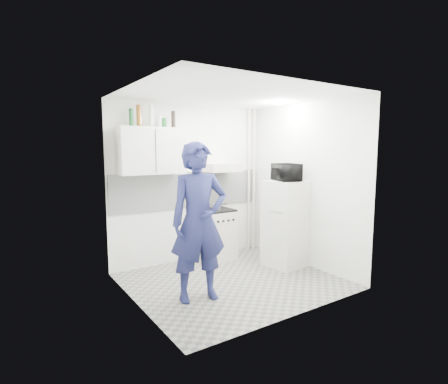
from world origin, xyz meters
TOP-DOWN VIEW (x-y plane):
  - floor at (0.00, 0.00)m, footprint 2.80×2.80m
  - ceiling at (0.00, 0.00)m, footprint 2.80×2.80m
  - wall_back at (0.00, 1.25)m, footprint 2.80×0.00m
  - wall_left at (-1.40, 0.00)m, footprint 0.00×2.60m
  - wall_right at (1.40, 0.00)m, footprint 0.00×2.60m
  - person at (-0.68, -0.25)m, footprint 0.79×0.60m
  - stove at (0.38, 1.00)m, footprint 0.52×0.52m
  - fridge at (1.10, 0.10)m, footprint 0.63×0.63m
  - stove_top at (0.38, 1.00)m, footprint 0.50×0.50m
  - saucepan at (0.37, 1.02)m, footprint 0.15×0.15m
  - microwave at (1.10, 0.10)m, footprint 0.57×0.47m
  - bottle_b at (-1.04, 1.07)m, footprint 0.07×0.07m
  - bottle_c at (-0.92, 1.07)m, footprint 0.08×0.08m
  - bottle_d at (-0.73, 1.07)m, footprint 0.07×0.07m
  - canister_a at (-0.61, 1.07)m, footprint 0.07×0.07m
  - canister_b at (-0.53, 1.07)m, footprint 0.08×0.08m
  - bottle_e at (-0.37, 1.07)m, footprint 0.06×0.06m
  - upper_cabinet at (-0.75, 1.07)m, footprint 1.00×0.35m
  - range_hood at (0.45, 1.00)m, footprint 0.60×0.50m
  - backsplash at (0.00, 1.24)m, footprint 2.74×0.03m
  - pipe_a at (1.30, 1.17)m, footprint 0.05×0.05m
  - pipe_b at (1.18, 1.17)m, footprint 0.04×0.04m
  - ceiling_spot_fixture at (1.00, 0.20)m, footprint 0.10×0.10m

SIDE VIEW (x-z plane):
  - floor at x=0.00m, z-range 0.00..0.00m
  - stove at x=0.38m, z-range 0.00..0.83m
  - fridge at x=1.10m, z-range 0.00..1.38m
  - stove_top at x=0.38m, z-range 0.83..0.87m
  - saucepan at x=0.37m, z-range 0.87..0.95m
  - person at x=-0.68m, z-range 0.00..1.97m
  - backsplash at x=0.00m, z-range 0.90..1.50m
  - wall_left at x=-1.40m, z-range 0.00..2.60m
  - wall_right at x=1.40m, z-range 0.00..2.60m
  - pipe_a at x=1.30m, z-range 0.00..2.60m
  - pipe_b at x=1.18m, z-range 0.00..2.60m
  - wall_back at x=0.00m, z-range -0.10..2.70m
  - microwave at x=1.10m, z-range 1.38..1.65m
  - range_hood at x=0.45m, z-range 1.50..1.64m
  - upper_cabinet at x=-0.75m, z-range 1.50..2.20m
  - canister_b at x=-0.53m, z-range 2.20..2.34m
  - canister_a at x=-0.61m, z-range 2.20..2.37m
  - bottle_b at x=-1.04m, z-range 2.20..2.46m
  - bottle_e at x=-0.37m, z-range 2.20..2.46m
  - bottle_c at x=-0.92m, z-range 2.20..2.52m
  - bottle_d at x=-0.73m, z-range 2.20..2.52m
  - ceiling_spot_fixture at x=1.00m, z-range 2.56..2.58m
  - ceiling at x=0.00m, z-range 2.60..2.60m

